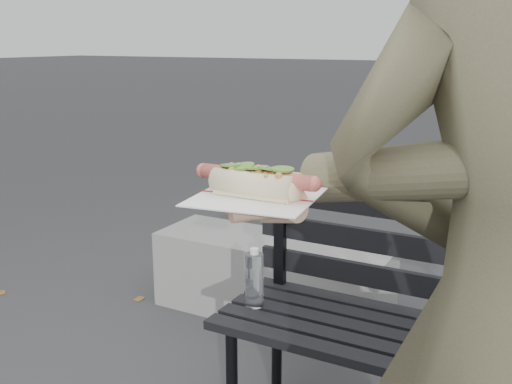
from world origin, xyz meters
TOP-DOWN VIEW (x-y plane):
  - park_bench at (0.08, 0.90)m, footprint 1.50×0.44m
  - concrete_block at (-0.93, 1.65)m, footprint 1.20×0.40m
  - held_hotdog at (0.12, 0.00)m, footprint 0.64×0.32m

SIDE VIEW (x-z plane):
  - concrete_block at x=-0.93m, z-range 0.00..0.40m
  - park_bench at x=0.08m, z-range 0.08..0.96m
  - held_hotdog at x=0.12m, z-range 1.08..1.27m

